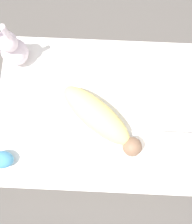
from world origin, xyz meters
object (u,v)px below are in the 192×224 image
swaddled_baby (99,118)px  pillow (178,160)px  bunny_plush (12,49)px  turtle_plush (1,160)px

swaddled_baby → pillow: bearing=13.5°
bunny_plush → turtle_plush: (0.02, 0.65, -0.08)m
pillow → turtle_plush: bearing=2.4°
bunny_plush → turtle_plush: 0.65m
pillow → turtle_plush: 1.01m
swaddled_baby → turtle_plush: size_ratio=3.08×
bunny_plush → swaddled_baby: bearing=144.1°
swaddled_baby → bunny_plush: bearing=-177.1°
turtle_plush → bunny_plush: bearing=-91.3°
pillow → turtle_plush: size_ratio=2.17×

